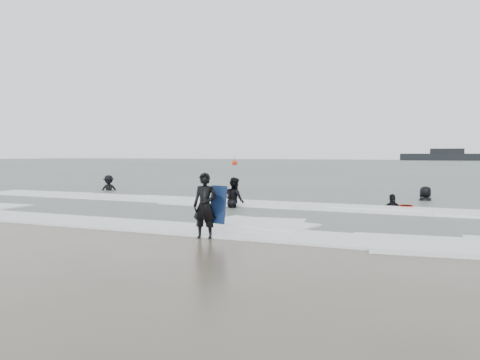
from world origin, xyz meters
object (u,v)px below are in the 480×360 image
at_px(surfer_right_near, 393,208).
at_px(buoy, 235,163).
at_px(surfer_breaker, 109,191).
at_px(vessel_horizon, 447,156).
at_px(surfer_centre, 205,238).
at_px(surfer_wading, 235,209).
at_px(surfer_right_far, 425,202).

height_order(surfer_right_near, buoy, buoy).
bearing_deg(surfer_breaker, surfer_right_near, -40.78).
bearing_deg(vessel_horizon, surfer_centre, -92.21).
xyz_separation_m(surfer_centre, surfer_breaker, (-11.93, 10.78, 0.00)).
distance_m(surfer_centre, buoy, 76.07).
distance_m(surfer_wading, buoy, 69.74).
xyz_separation_m(surfer_wading, surfer_right_far, (6.68, 5.86, 0.00)).
bearing_deg(surfer_right_near, surfer_centre, 46.09).
xyz_separation_m(surfer_breaker, surfer_right_near, (15.60, -2.06, 0.00)).
height_order(surfer_wading, vessel_horizon, vessel_horizon).
relative_size(surfer_right_far, buoy, 1.12).
bearing_deg(vessel_horizon, surfer_right_near, -90.85).
distance_m(surfer_right_near, buoy, 69.92).
xyz_separation_m(surfer_centre, surfer_wading, (-1.94, 6.06, 0.00)).
height_order(surfer_wading, surfer_breaker, surfer_wading).
bearing_deg(surfer_centre, surfer_right_far, 59.76).
bearing_deg(surfer_centre, surfer_right_near, 58.61).
bearing_deg(surfer_breaker, vessel_horizon, 49.47).
height_order(surfer_centre, surfer_right_near, surfer_right_near).
bearing_deg(surfer_centre, vessel_horizon, 79.25).
bearing_deg(vessel_horizon, surfer_breaker, -97.28).
bearing_deg(surfer_centre, buoy, 105.37).
distance_m(surfer_wading, surfer_right_far, 8.89).
xyz_separation_m(surfer_centre, surfer_right_near, (3.67, 8.72, 0.00)).
bearing_deg(vessel_horizon, surfer_wading, -93.07).
xyz_separation_m(surfer_wading, vessel_horizon, (7.69, 143.18, 1.39)).
bearing_deg(surfer_right_near, surfer_breaker, -28.59).
bearing_deg(buoy, surfer_wading, -65.53).
relative_size(buoy, vessel_horizon, 0.06).
relative_size(surfer_right_near, surfer_right_far, 0.93).
relative_size(surfer_breaker, surfer_right_near, 1.04).
bearing_deg(buoy, surfer_breaker, -72.17).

